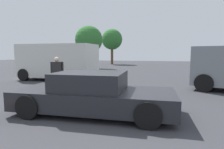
{
  "coord_description": "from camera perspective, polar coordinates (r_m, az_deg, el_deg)",
  "views": [
    {
      "loc": [
        1.62,
        -4.86,
        1.7
      ],
      "look_at": [
        -0.2,
        2.11,
        0.9
      ],
      "focal_mm": 30.16,
      "sensor_mm": 36.0,
      "label": 1
    }
  ],
  "objects": [
    {
      "name": "ground_plane",
      "position": [
        5.4,
        -3.69,
        -12.03
      ],
      "size": [
        80.0,
        80.0,
        0.0
      ],
      "primitive_type": "plane",
      "color": "#38383D"
    },
    {
      "name": "sedan_foreground",
      "position": [
        5.43,
        -5.63,
        -5.94
      ],
      "size": [
        4.53,
        2.04,
        1.18
      ],
      "rotation": [
        0.0,
        0.0,
        0.04
      ],
      "color": "#232328",
      "rests_on": "ground_plane"
    },
    {
      "name": "van_white",
      "position": [
        12.66,
        -16.03,
        3.98
      ],
      "size": [
        4.91,
        2.32,
        2.29
      ],
      "rotation": [
        0.0,
        0.0,
        -0.02
      ],
      "color": "silver",
      "rests_on": "ground_plane"
    },
    {
      "name": "pedestrian",
      "position": [
        8.67,
        -16.29,
        0.91
      ],
      "size": [
        0.55,
        0.35,
        1.56
      ],
      "rotation": [
        0.0,
        0.0,
        5.03
      ],
      "color": "navy",
      "rests_on": "ground_plane"
    },
    {
      "name": "tree_back_left",
      "position": [
        30.37,
        0.0,
        10.56
      ],
      "size": [
        3.27,
        3.27,
        5.6
      ],
      "color": "brown",
      "rests_on": "ground_plane"
    },
    {
      "name": "tree_back_right",
      "position": [
        21.78,
        -7.03,
        10.37
      ],
      "size": [
        3.09,
        3.09,
        4.82
      ],
      "color": "brown",
      "rests_on": "ground_plane"
    }
  ]
}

